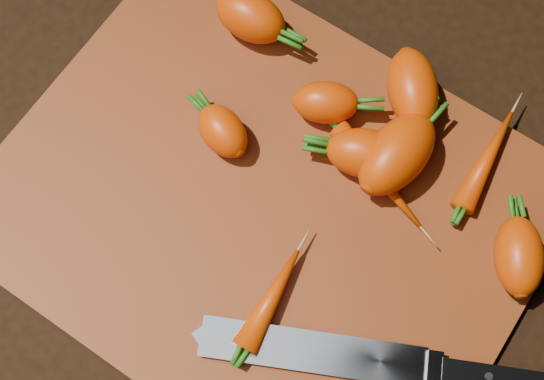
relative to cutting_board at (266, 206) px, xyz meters
The scene contains 13 objects.
ground 0.01m from the cutting_board, ahead, with size 2.00×2.00×0.01m, color black.
cutting_board is the anchor object (origin of this frame).
carrot_0 0.19m from the cutting_board, 128.63° to the left, with size 0.08×0.05×0.05m, color #EC4100.
carrot_1 0.08m from the cutting_board, 155.59° to the left, with size 0.06×0.04×0.04m, color #EC4100.
carrot_2 0.18m from the cutting_board, 71.70° to the left, with size 0.08×0.05×0.05m, color #EC4100.
carrot_3 0.13m from the cutting_board, 52.15° to the left, with size 0.09×0.06×0.06m, color #EC4100.
carrot_4 0.11m from the cutting_board, 58.28° to the left, with size 0.08×0.05×0.05m, color #EC4100.
carrot_5 0.12m from the cutting_board, 93.07° to the left, with size 0.06×0.04×0.04m, color #EC4100.
carrot_6 0.24m from the cutting_board, 20.00° to the left, with size 0.07×0.04×0.04m, color #EC4100.
carrot_7 0.22m from the cutting_board, 44.98° to the left, with size 0.11×0.02×0.02m, color #EC4100.
carrot_8 0.11m from the cutting_board, 46.75° to the left, with size 0.12×0.02×0.02m, color #EC4100.
carrot_9 0.09m from the cutting_board, 53.03° to the right, with size 0.10×0.03×0.03m, color #EC4100.
knife 0.15m from the cutting_board, 32.77° to the right, with size 0.31×0.17×0.02m.
Camera 1 is at (0.13, -0.18, 0.70)m, focal length 50.00 mm.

